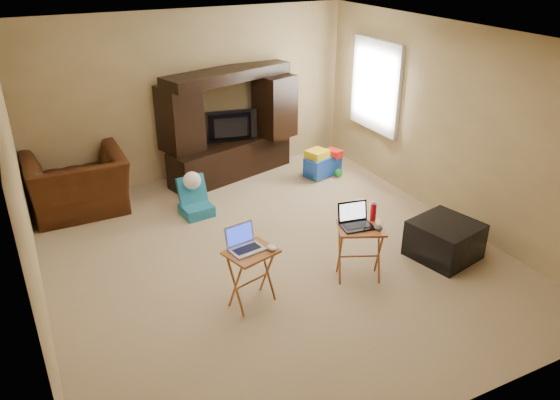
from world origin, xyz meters
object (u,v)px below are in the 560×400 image
ottoman (444,240)px  tray_table_left (252,278)px  push_toy (323,162)px  laptop_left (247,240)px  water_bottle (373,212)px  mouse_left (272,248)px  mouse_right (378,227)px  entertainment_center (230,125)px  recliner (78,184)px  child_rocker (196,198)px  television (231,128)px  laptop_right (358,217)px  plush_toy (195,192)px  tray_table_right (359,253)px

ottoman → tray_table_left: bearing=176.1°
push_toy → laptop_left: (-2.37, -2.53, 0.51)m
laptop_left → water_bottle: size_ratio=1.66×
mouse_left → mouse_right: 1.18m
mouse_left → water_bottle: bearing=2.5°
entertainment_center → recliner: bearing=169.8°
child_rocker → ottoman: size_ratio=0.76×
recliner → entertainment_center: bearing=-174.2°
recliner → mouse_right: (2.60, -3.16, 0.25)m
television → mouse_right: 3.38m
recliner → tray_table_left: bearing=112.4°
tray_table_left → laptop_left: size_ratio=1.91×
entertainment_center → television: entertainment_center is taller
entertainment_center → child_rocker: (-0.93, -1.06, -0.58)m
laptop_right → ottoman: bearing=4.7°
laptop_left → mouse_right: size_ratio=2.51×
mouse_left → plush_toy: bearing=89.3°
television → tray_table_left: size_ratio=1.37×
ottoman → child_rocker: bearing=134.3°
laptop_right → television: bearing=101.1°
recliner → plush_toy: 1.56m
ottoman → mouse_left: bearing=177.6°
water_bottle → mouse_left: bearing=-177.5°
television → water_bottle: bearing=106.3°
television → mouse_left: 3.34m
plush_toy → laptop_left: 2.52m
tray_table_left → water_bottle: size_ratio=3.17×
entertainment_center → push_toy: entertainment_center is taller
tray_table_left → water_bottle: bearing=-16.5°
tray_table_right → recliner: bearing=153.2°
ottoman → tray_table_left: (-2.37, 0.16, 0.09)m
ottoman → recliner: bearing=139.4°
ottoman → water_bottle: water_bottle is taller
push_toy → water_bottle: (-0.91, -2.57, 0.51)m
tray_table_right → mouse_left: 1.09m
tray_table_right → mouse_right: size_ratio=4.92×
entertainment_center → tray_table_left: size_ratio=3.31×
recliner → ottoman: recliner is taller
recliner → plush_toy: size_ratio=3.43×
child_rocker → mouse_right: bearing=-69.1°
tray_table_left → television: bearing=55.5°
entertainment_center → mouse_right: 3.43m
plush_toy → tray_table_left: 2.49m
laptop_right → mouse_right: size_ratio=2.58×
laptop_right → mouse_right: laptop_right is taller
tray_table_right → water_bottle: bearing=45.8°
television → child_rocker: television is taller
tray_table_left → water_bottle: (1.43, -0.01, 0.42)m
plush_toy → laptop_right: size_ratio=1.10×
entertainment_center → tray_table_left: (-1.06, -3.20, -0.53)m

